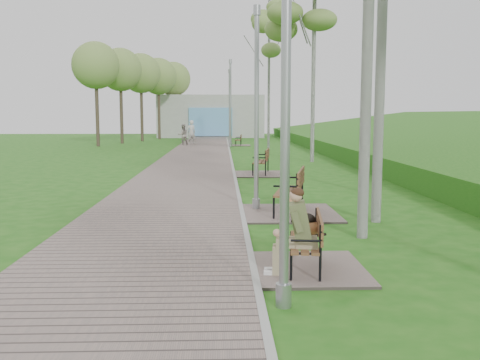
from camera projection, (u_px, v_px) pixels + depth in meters
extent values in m
cube|color=#75645F|center=(191.00, 166.00, 22.75)|extent=(3.50, 67.00, 0.04)
cube|color=#999993|center=(232.00, 166.00, 22.81)|extent=(0.10, 67.00, 0.05)
cube|color=#9E9E99|center=(211.00, 116.00, 51.78)|extent=(10.00, 5.00, 4.00)
cube|color=#5B97CC|center=(211.00, 122.00, 49.26)|extent=(4.00, 0.20, 2.60)
cube|color=#75645F|center=(307.00, 268.00, 7.61)|extent=(1.62, 1.80, 0.04)
cube|color=brown|center=(304.00, 242.00, 7.56)|extent=(0.58, 1.39, 0.04)
cube|color=brown|center=(320.00, 226.00, 7.51)|extent=(0.21, 1.34, 0.30)
cube|color=#75645F|center=(290.00, 213.00, 11.88)|extent=(2.04, 2.27, 0.04)
cube|color=brown|center=(288.00, 191.00, 11.82)|extent=(0.87, 1.77, 0.05)
cube|color=brown|center=(301.00, 178.00, 11.73)|extent=(0.41, 1.67, 0.37)
cube|color=#75645F|center=(262.00, 174.00, 19.62)|extent=(1.92, 2.13, 0.04)
cube|color=brown|center=(260.00, 162.00, 19.56)|extent=(0.71, 1.65, 0.04)
cube|color=brown|center=(267.00, 154.00, 19.49)|extent=(0.27, 1.59, 0.35)
cube|color=#75645F|center=(239.00, 145.00, 37.68)|extent=(1.60, 1.77, 0.04)
cube|color=brown|center=(238.00, 140.00, 37.63)|extent=(0.49, 1.35, 0.04)
cube|color=brown|center=(241.00, 137.00, 37.59)|extent=(0.13, 1.33, 0.29)
cylinder|color=#96989D|center=(284.00, 295.00, 6.14)|extent=(0.18, 0.18, 0.28)
cylinder|color=#96989D|center=(286.00, 105.00, 5.88)|extent=(0.11, 0.11, 4.60)
cylinder|color=#96989D|center=(256.00, 204.00, 12.35)|extent=(0.18, 0.18, 0.27)
cylinder|color=#96989D|center=(257.00, 113.00, 12.09)|extent=(0.11, 0.11, 4.45)
cylinder|color=#96989D|center=(257.00, 10.00, 11.81)|extent=(0.16, 0.16, 0.22)
cylinder|color=#96989D|center=(231.00, 144.00, 36.26)|extent=(0.23, 0.23, 0.34)
cylinder|color=#96989D|center=(230.00, 105.00, 35.94)|extent=(0.14, 0.14, 5.65)
cylinder|color=#96989D|center=(230.00, 61.00, 35.59)|extent=(0.20, 0.20, 0.28)
cylinder|color=#96989D|center=(230.00, 140.00, 41.93)|extent=(0.22, 0.22, 0.33)
cylinder|color=#96989D|center=(230.00, 107.00, 41.62)|extent=(0.13, 0.13, 5.46)
cylinder|color=#96989D|center=(229.00, 71.00, 41.28)|extent=(0.20, 0.20, 0.27)
imported|color=silver|center=(191.00, 132.00, 39.11)|extent=(0.76, 0.64, 1.76)
imported|color=gray|center=(183.00, 135.00, 37.73)|extent=(0.88, 0.78, 1.50)
cylinder|color=silver|center=(369.00, 2.00, 9.10)|extent=(0.19, 0.19, 8.23)
cylinder|color=silver|center=(367.00, 13.00, 14.76)|extent=(0.18, 0.18, 9.98)
cylinder|color=silver|center=(314.00, 63.00, 24.32)|extent=(0.20, 0.20, 9.04)
cylinder|color=silver|center=(269.00, 76.00, 29.25)|extent=(0.17, 0.17, 8.58)
ellipsoid|color=olive|center=(269.00, 24.00, 28.92)|extent=(2.39, 2.39, 3.78)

